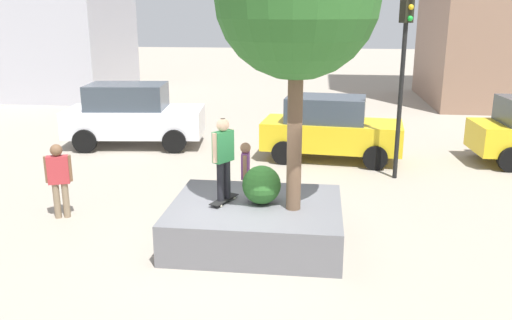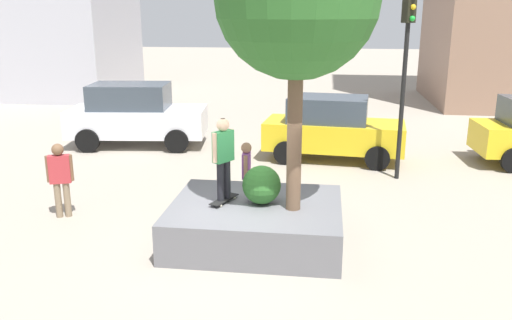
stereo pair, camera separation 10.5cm
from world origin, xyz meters
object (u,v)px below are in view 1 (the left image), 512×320
(skateboarder, at_px, (223,153))
(pedestrian_crossing, at_px, (246,171))
(police_car, at_px, (133,115))
(skateboard, at_px, (224,200))
(traffic_light_corner, at_px, (404,54))
(taxi_cab, at_px, (330,128))
(passerby_with_bag, at_px, (59,176))
(planter_ledge, at_px, (256,222))

(skateboarder, distance_m, pedestrian_crossing, 2.08)
(skateboarder, xyz_separation_m, police_car, (-4.49, 7.37, -0.73))
(skateboard, xyz_separation_m, pedestrian_crossing, (0.17, 1.86, 0.06))
(traffic_light_corner, bearing_deg, pedestrian_crossing, -143.67)
(traffic_light_corner, bearing_deg, taxi_cab, 135.62)
(passerby_with_bag, height_order, pedestrian_crossing, passerby_with_bag)
(skateboard, height_order, taxi_cab, taxi_cab)
(skateboarder, bearing_deg, skateboard, -45.00)
(skateboarder, height_order, police_car, skateboarder)
(planter_ledge, distance_m, pedestrian_crossing, 1.99)
(taxi_cab, bearing_deg, planter_ledge, -103.32)
(skateboard, height_order, traffic_light_corner, traffic_light_corner)
(taxi_cab, distance_m, pedestrian_crossing, 4.99)
(traffic_light_corner, relative_size, pedestrian_crossing, 3.19)
(planter_ledge, relative_size, police_car, 0.70)
(skateboarder, height_order, taxi_cab, skateboarder)
(pedestrian_crossing, bearing_deg, taxi_cab, 66.44)
(planter_ledge, relative_size, skateboard, 4.09)
(skateboarder, bearing_deg, passerby_with_bag, 168.95)
(skateboard, distance_m, police_car, 8.64)
(taxi_cab, xyz_separation_m, traffic_light_corner, (1.81, -1.77, 2.40))
(planter_ledge, xyz_separation_m, skateboard, (-0.64, -0.00, 0.46))
(planter_ledge, bearing_deg, passerby_with_bag, 170.55)
(traffic_light_corner, bearing_deg, police_car, 162.26)
(planter_ledge, height_order, skateboard, skateboard)
(taxi_cab, xyz_separation_m, passerby_with_bag, (-6.00, -5.69, -0.02))
(police_car, height_order, taxi_cab, police_car)
(planter_ledge, xyz_separation_m, taxi_cab, (1.52, 6.43, 0.60))
(passerby_with_bag, bearing_deg, skateboarder, -11.05)
(pedestrian_crossing, bearing_deg, skateboard, -95.22)
(skateboarder, height_order, traffic_light_corner, traffic_light_corner)
(planter_ledge, height_order, traffic_light_corner, traffic_light_corner)
(taxi_cab, bearing_deg, police_car, 171.99)
(passerby_with_bag, xyz_separation_m, pedestrian_crossing, (4.01, 1.11, -0.07))
(skateboard, distance_m, taxi_cab, 6.79)
(passerby_with_bag, bearing_deg, traffic_light_corner, 26.61)
(skateboard, xyz_separation_m, taxi_cab, (2.17, 6.44, 0.15))
(traffic_light_corner, bearing_deg, skateboarder, -130.46)
(traffic_light_corner, distance_m, pedestrian_crossing, 5.34)
(police_car, distance_m, passerby_with_bag, 6.66)
(skateboarder, relative_size, police_car, 0.34)
(planter_ledge, xyz_separation_m, police_car, (-5.13, 7.37, 0.68))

